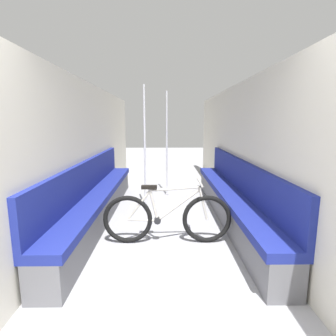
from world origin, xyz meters
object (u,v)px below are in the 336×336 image
at_px(bench_seat_row_right, 231,199).
at_px(bicycle, 167,218).
at_px(grab_pole_far, 167,146).
at_px(bench_seat_row_left, 98,200).
at_px(grab_pole_near, 145,151).

height_order(bench_seat_row_right, bicycle, bench_seat_row_right).
xyz_separation_m(bicycle, grab_pole_far, (0.01, 2.32, 0.74)).
xyz_separation_m(bench_seat_row_left, bicycle, (1.12, -0.84, 0.01)).
distance_m(grab_pole_near, grab_pole_far, 1.04).
distance_m(bench_seat_row_left, bicycle, 1.40).
relative_size(bicycle, grab_pole_near, 0.76).
height_order(bicycle, grab_pole_near, grab_pole_near).
bearing_deg(bicycle, bench_seat_row_right, 46.76).
height_order(bench_seat_row_left, grab_pole_far, grab_pole_far).
distance_m(bicycle, grab_pole_near, 1.59).
bearing_deg(grab_pole_near, bench_seat_row_right, -19.71).
bearing_deg(bench_seat_row_left, grab_pole_near, 34.87).
xyz_separation_m(bench_seat_row_left, grab_pole_near, (0.74, 0.52, 0.75)).
height_order(bench_seat_row_right, grab_pole_far, grab_pole_far).
height_order(bicycle, grab_pole_far, grab_pole_far).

